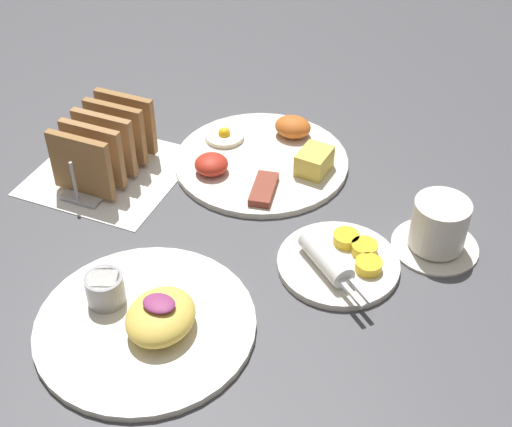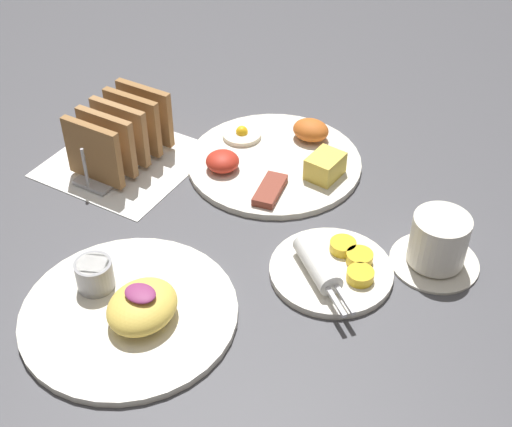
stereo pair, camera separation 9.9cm
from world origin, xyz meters
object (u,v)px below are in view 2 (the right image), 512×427
object	(u,v)px
plate_condiments	(331,268)
toast_rack	(121,135)
plate_foreground	(129,307)
coffee_cup	(438,243)
plate_breakfast	(277,159)

from	to	relation	value
plate_condiments	toast_rack	xyz separation A→B (m)	(-0.40, 0.07, 0.04)
plate_condiments	toast_rack	bearing A→B (deg)	170.56
plate_foreground	toast_rack	xyz separation A→B (m)	(-0.21, 0.26, 0.04)
toast_rack	coffee_cup	xyz separation A→B (m)	(0.51, 0.02, -0.02)
plate_breakfast	toast_rack	xyz separation A→B (m)	(-0.22, -0.12, 0.04)
plate_breakfast	plate_foreground	distance (m)	0.37
plate_condiments	coffee_cup	xyz separation A→B (m)	(0.11, 0.09, 0.02)
plate_breakfast	plate_condiments	world-z (taller)	plate_breakfast
plate_condiments	plate_foreground	world-z (taller)	plate_foreground
toast_rack	coffee_cup	size ratio (longest dim) A/B	1.50
plate_breakfast	plate_foreground	xyz separation A→B (m)	(-0.00, -0.37, 0.00)
plate_breakfast	coffee_cup	bearing A→B (deg)	-17.48
plate_condiments	plate_foreground	distance (m)	0.27
plate_breakfast	coffee_cup	xyz separation A→B (m)	(0.29, -0.09, 0.03)
plate_condiments	coffee_cup	distance (m)	0.15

